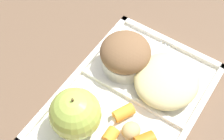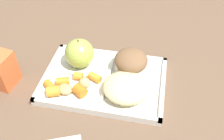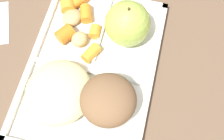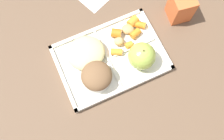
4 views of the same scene
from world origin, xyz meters
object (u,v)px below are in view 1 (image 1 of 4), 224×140
(plastic_fork, at_px, (162,65))
(bran_muffin, at_px, (125,55))
(lunch_tray, at_px, (127,105))
(green_apple, at_px, (75,114))

(plastic_fork, bearing_deg, bran_muffin, 122.63)
(lunch_tray, relative_size, bran_muffin, 3.60)
(bran_muffin, height_order, plastic_fork, bran_muffin)
(lunch_tray, xyz_separation_m, bran_muffin, (0.06, 0.05, 0.04))
(bran_muffin, relative_size, plastic_fork, 0.65)
(lunch_tray, bearing_deg, plastic_fork, -5.97)
(green_apple, distance_m, plastic_fork, 0.19)
(plastic_fork, bearing_deg, green_apple, 162.38)
(green_apple, bearing_deg, plastic_fork, -17.62)
(lunch_tray, height_order, bran_muffin, bran_muffin)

